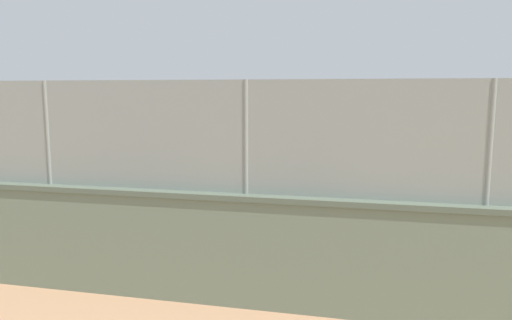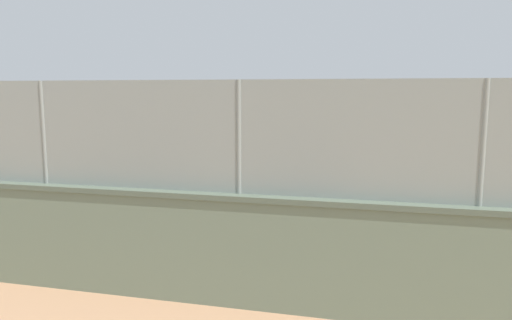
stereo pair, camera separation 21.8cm
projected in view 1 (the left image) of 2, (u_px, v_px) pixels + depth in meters
ground_plane at (266, 163)px, 20.84m from camera, size 260.00×260.00×0.00m
perimeter_wall at (146, 241)px, 7.35m from camera, size 29.12×1.25×1.66m
fence_panel_on_wall at (142, 135)px, 7.11m from camera, size 28.59×0.85×1.61m
player_at_service_line at (182, 177)px, 12.19m from camera, size 1.23×0.75×1.59m
player_near_wall_returning at (265, 139)px, 22.11m from camera, size 1.00×0.69×1.60m
player_foreground_swinging at (415, 165)px, 13.71m from camera, size 1.28×0.79×1.69m
sports_ball at (179, 191)px, 10.61m from camera, size 0.24×0.24×0.24m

